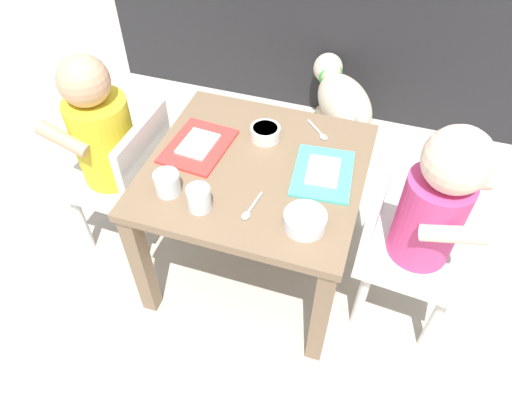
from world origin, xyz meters
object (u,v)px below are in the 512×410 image
object	(u,v)px
seated_child_left	(107,140)
spoon_by_right_tray	(251,209)
food_tray_left	(198,146)
seated_child_right	(428,211)
spoon_by_left_tray	(319,132)
veggie_bowl_near	(265,132)
dining_table	(256,186)
dog	(342,100)
water_cup_right	(199,200)
veggie_bowl_far	(305,220)
food_tray_right	(323,173)
water_cup_left	(167,184)

from	to	relation	value
seated_child_left	spoon_by_right_tray	size ratio (longest dim) A/B	6.76
food_tray_left	seated_child_right	bearing A→B (deg)	-3.74
spoon_by_left_tray	veggie_bowl_near	bearing A→B (deg)	-153.16
dining_table	veggie_bowl_near	world-z (taller)	veggie_bowl_near
seated_child_right	veggie_bowl_near	world-z (taller)	seated_child_right
dog	seated_child_left	bearing A→B (deg)	-128.16
water_cup_right	veggie_bowl_far	bearing A→B (deg)	4.59
dining_table	veggie_bowl_far	size ratio (longest dim) A/B	5.64
dining_table	veggie_bowl_near	bearing A→B (deg)	95.69
dining_table	spoon_by_left_tray	size ratio (longest dim) A/B	7.06
dog	veggie_bowl_near	size ratio (longest dim) A/B	4.85
food_tray_left	veggie_bowl_near	distance (m)	0.19
dining_table	veggie_bowl_far	xyz separation A→B (m)	(0.17, -0.16, 0.10)
dining_table	water_cup_right	bearing A→B (deg)	-114.35
seated_child_left	dog	world-z (taller)	seated_child_left
food_tray_left	food_tray_right	distance (m)	0.35
food_tray_left	spoon_by_right_tray	size ratio (longest dim) A/B	2.18
dining_table	seated_child_right	xyz separation A→B (m)	(0.45, -0.02, 0.07)
dining_table	water_cup_left	xyz separation A→B (m)	(-0.18, -0.16, 0.10)
water_cup_left	spoon_by_left_tray	bearing A→B (deg)	48.54
dog	water_cup_right	world-z (taller)	water_cup_right
dining_table	water_cup_right	size ratio (longest dim) A/B	9.04
dog	water_cup_left	bearing A→B (deg)	-109.05
veggie_bowl_far	water_cup_left	bearing A→B (deg)	179.07
water_cup_left	dining_table	bearing A→B (deg)	41.38
water_cup_left	water_cup_right	bearing A→B (deg)	-15.35
dog	seated_child_right	bearing A→B (deg)	-65.95
veggie_bowl_far	spoon_by_left_tray	xyz separation A→B (m)	(-0.05, 0.35, -0.02)
dining_table	spoon_by_right_tray	world-z (taller)	spoon_by_right_tray
spoon_by_left_tray	dining_table	bearing A→B (deg)	-123.95
food_tray_left	veggie_bowl_far	distance (m)	0.40
seated_child_right	food_tray_left	size ratio (longest dim) A/B	3.11
food_tray_left	spoon_by_left_tray	xyz separation A→B (m)	(0.30, 0.17, -0.00)
food_tray_left	veggie_bowl_far	xyz separation A→B (m)	(0.35, -0.19, 0.02)
dining_table	food_tray_left	bearing A→B (deg)	172.43
dog	food_tray_right	distance (m)	0.73
water_cup_right	spoon_by_right_tray	distance (m)	0.13
seated_child_right	spoon_by_right_tray	bearing A→B (deg)	-161.78
seated_child_right	dog	distance (m)	0.83
food_tray_right	water_cup_right	xyz separation A→B (m)	(-0.26, -0.21, 0.02)
food_tray_right	water_cup_left	bearing A→B (deg)	-152.92
water_cup_right	veggie_bowl_near	size ratio (longest dim) A/B	0.75
spoon_by_right_tray	food_tray_right	bearing A→B (deg)	51.66
seated_child_left	food_tray_right	bearing A→B (deg)	3.05
food_tray_right	veggie_bowl_far	world-z (taller)	veggie_bowl_far
water_cup_right	food_tray_right	bearing A→B (deg)	38.75
food_tray_left	dog	bearing A→B (deg)	66.73
water_cup_left	food_tray_left	bearing A→B (deg)	88.70
spoon_by_left_tray	veggie_bowl_far	bearing A→B (deg)	-82.61
seated_child_right	veggie_bowl_far	bearing A→B (deg)	-151.90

